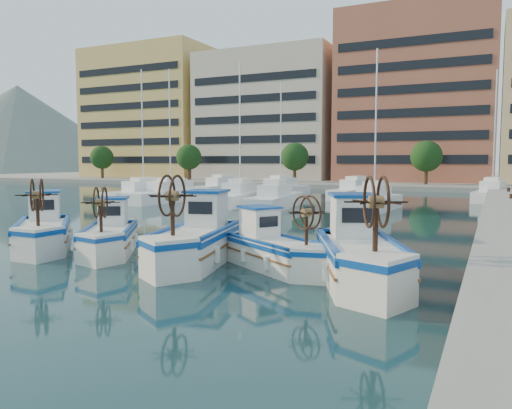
# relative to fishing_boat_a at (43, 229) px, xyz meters

# --- Properties ---
(ground) EXTENTS (300.00, 300.00, 0.00)m
(ground) POSITION_rel_fishing_boat_a_xyz_m (4.52, -0.81, -0.82)
(ground) COLOR #1B4248
(ground) RESTS_ON ground
(waterfront) EXTENTS (180.00, 40.00, 25.60)m
(waterfront) POSITION_rel_fishing_boat_a_xyz_m (13.75, 64.23, 10.28)
(waterfront) COLOR gray
(waterfront) RESTS_ON ground
(hill_west) EXTENTS (180.00, 180.00, 60.00)m
(hill_west) POSITION_rel_fishing_boat_a_xyz_m (-135.48, 109.19, -0.82)
(hill_west) COLOR slate
(hill_west) RESTS_ON ground
(yacht_marina) EXTENTS (38.49, 23.06, 11.50)m
(yacht_marina) POSITION_rel_fishing_boat_a_xyz_m (1.28, 27.04, -0.29)
(yacht_marina) COLOR white
(yacht_marina) RESTS_ON ground
(fishing_boat_a) EXTENTS (4.53, 4.59, 2.96)m
(fishing_boat_a) POSITION_rel_fishing_boat_a_xyz_m (0.00, 0.00, 0.00)
(fishing_boat_a) COLOR white
(fishing_boat_a) RESTS_ON ground
(fishing_boat_b) EXTENTS (3.72, 4.40, 2.69)m
(fishing_boat_b) POSITION_rel_fishing_boat_a_xyz_m (3.06, 0.48, -0.07)
(fishing_boat_b) COLOR white
(fishing_boat_b) RESTS_ON ground
(fishing_boat_c) EXTENTS (3.12, 5.25, 3.18)m
(fishing_boat_c) POSITION_rel_fishing_boat_a_xyz_m (7.12, 0.36, 0.06)
(fishing_boat_c) COLOR white
(fishing_boat_c) RESTS_ON ground
(fishing_boat_d) EXTENTS (4.19, 3.53, 2.56)m
(fishing_boat_d) POSITION_rel_fishing_boat_a_xyz_m (9.96, 0.71, -0.11)
(fishing_boat_d) COLOR white
(fishing_boat_d) RESTS_ON ground
(fishing_boat_e) EXTENTS (3.94, 5.36, 3.23)m
(fishing_boat_e) POSITION_rel_fishing_boat_a_xyz_m (12.96, 0.12, 0.07)
(fishing_boat_e) COLOR white
(fishing_boat_e) RESTS_ON ground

